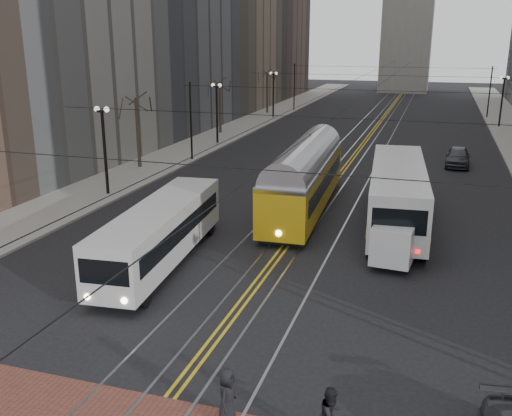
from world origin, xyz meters
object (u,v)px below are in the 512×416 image
Objects in this scene: rear_bus at (397,196)px; sedan_grey at (458,157)px; transit_bus at (161,235)px; pedestrian_a at (227,396)px; cargo_van at (398,238)px; streetcar at (305,184)px; pedestrian_c at (331,416)px.

sedan_grey is (3.62, 17.23, -0.90)m from rear_bus.
transit_bus is 12.00m from pedestrian_a.
rear_bus reaches higher than cargo_van.
transit_bus is at bearing -142.21° from rear_bus.
streetcar reaches higher than pedestrian_c.
transit_bus is at bearing -115.32° from sedan_grey.
cargo_van is (10.34, 3.94, -0.37)m from transit_bus.
sedan_grey is (9.12, 16.00, -0.88)m from streetcar.
pedestrian_a is at bearing -98.54° from sedan_grey.
pedestrian_a is (-3.46, -13.76, -0.18)m from cargo_van.
rear_bus reaches higher than sedan_grey.
pedestrian_a is (2.49, -20.10, -0.82)m from streetcar.
transit_bus reaches higher than sedan_grey.
pedestrian_c is (2.83, 0.00, 0.00)m from pedestrian_a.
pedestrian_c is (-0.63, -13.76, -0.18)m from cargo_van.
transit_bus reaches higher than pedestrian_a.
pedestrian_a is 2.83m from pedestrian_c.
sedan_grey is at bearing 57.73° from transit_bus.
streetcar is at bearing 6.09° from pedestrian_a.
rear_bus is at bearing 37.42° from transit_bus.
pedestrian_a is at bearing -98.91° from cargo_van.
transit_bus is 11.07m from cargo_van.
streetcar reaches higher than pedestrian_a.
transit_bus is 2.43× the size of sedan_grey.
sedan_grey is 36.31m from pedestrian_c.
sedan_grey is at bearing 57.71° from streetcar.
rear_bus is (9.89, 9.06, 0.29)m from transit_bus.
cargo_van is at bearing -49.46° from streetcar.
cargo_van reaches higher than sedan_grey.
rear_bus is at bearing -10.03° from pedestrian_a.
pedestrian_c is at bearing -77.79° from streetcar.
pedestrian_c is at bearing -50.40° from transit_bus.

